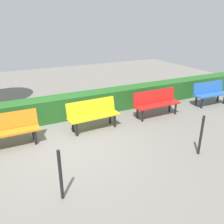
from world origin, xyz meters
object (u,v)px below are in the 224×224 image
object	(u,v)px
bench_yellow	(93,113)
bench_orange	(7,129)
bench_blue	(210,92)
bench_red	(156,102)

from	to	relation	value
bench_yellow	bench_orange	world-z (taller)	same
bench_blue	bench_orange	bearing A→B (deg)	1.64
bench_blue	bench_orange	world-z (taller)	same
bench_yellow	bench_orange	distance (m)	2.31
bench_red	bench_yellow	bearing A→B (deg)	-0.59
bench_yellow	bench_orange	xyz separation A→B (m)	(2.31, -0.00, 0.00)
bench_blue	bench_yellow	bearing A→B (deg)	1.63
bench_red	bench_yellow	xyz separation A→B (m)	(2.26, -0.01, -0.00)
bench_yellow	bench_red	bearing A→B (deg)	177.66
bench_red	bench_yellow	size ratio (longest dim) A/B	1.08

